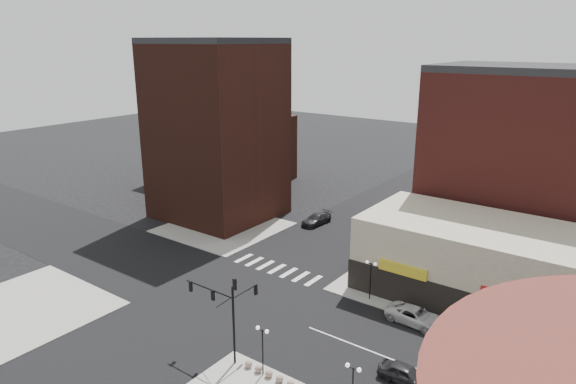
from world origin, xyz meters
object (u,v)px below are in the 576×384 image
Objects in this scene: street_lamp_ne at (371,271)px; street_lamp_se_a at (262,339)px; dark_sedan_north at (317,219)px; traffic_signal at (227,305)px; white_suv at (415,316)px; dark_sedan_east at (406,374)px; street_lamp_se_b at (353,378)px.

street_lamp_se_a is at bearing -93.58° from street_lamp_ne.
traffic_signal is at bearing -64.53° from dark_sedan_north.
dark_sedan_east is at bearing -158.16° from white_suv.
street_lamp_se_a is 35.37m from dark_sedan_north.
street_lamp_ne is (1.00, 16.00, 0.00)m from street_lamp_se_a.
traffic_signal reaches higher than street_lamp_se_a.
street_lamp_se_a reaches higher than dark_sedan_east.
dark_sedan_north is at bearing 116.49° from street_lamp_se_a.
street_lamp_ne is at bearing 40.60° from dark_sedan_east.
street_lamp_ne is 13.46m from dark_sedan_east.
street_lamp_se_a is at bearing 158.79° from white_suv.
dark_sedan_north is (-15.73, 31.57, -2.52)m from street_lamp_se_a.
street_lamp_se_b is at bearing 0.00° from street_lamp_se_a.
street_lamp_se_b is 0.94× the size of dark_sedan_east.
white_suv is at bearing -15.11° from street_lamp_ne.
street_lamp_ne is 23.00m from dark_sedan_north.
dark_sedan_north is (-25.22, 25.71, 0.01)m from dark_sedan_east.
street_lamp_se_b is at bearing -171.20° from white_suv.
traffic_signal is 1.87× the size of street_lamp_se_a.
traffic_signal is 1.40× the size of white_suv.
dark_sedan_east is (8.48, -10.13, -2.54)m from street_lamp_ne.
dark_sedan_north is (-22.29, 17.07, -0.00)m from white_suv.
dark_sedan_east is (13.25, 5.70, -4.21)m from traffic_signal.
traffic_signal reaches higher than street_lamp_se_b.
dark_sedan_east is (2.93, -8.63, -0.02)m from white_suv.
traffic_signal reaches higher than street_lamp_ne.
traffic_signal is 1.47× the size of dark_sedan_north.
street_lamp_ne is 6.28m from white_suv.
street_lamp_se_b is at bearing 166.48° from dark_sedan_east.
street_lamp_se_a and street_lamp_ne have the same top height.
white_suv is at bearing 54.24° from traffic_signal.
street_lamp_ne is at bearing 86.42° from street_lamp_se_a.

